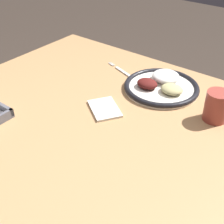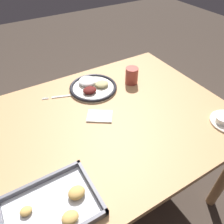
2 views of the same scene
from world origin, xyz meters
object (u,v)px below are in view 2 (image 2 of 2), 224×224
Objects in this scene: baking_tray at (54,207)px; napkin at (100,116)px; drinking_cup at (132,76)px; fork at (64,96)px; dinner_plate at (93,87)px.

napkin is at bearing -136.80° from baking_tray.
baking_tray is 0.49m from napkin.
fork is at bearing -11.04° from drinking_cup.
baking_tray is 0.85m from drinking_cup.
baking_tray is at bearing 43.20° from napkin.
dinner_plate is 1.82× the size of napkin.
napkin is (0.31, 0.17, -0.05)m from drinking_cup.
dinner_plate reaches higher than napkin.
dinner_plate is 0.72m from baking_tray.
dinner_plate is 0.25m from napkin.
dinner_plate is at bearing -127.50° from baking_tray.
dinner_plate is 1.34× the size of fork.
drinking_cup is (-0.23, 0.06, 0.04)m from dinner_plate.
drinking_cup reaches higher than fork.
fork is 0.27m from napkin.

